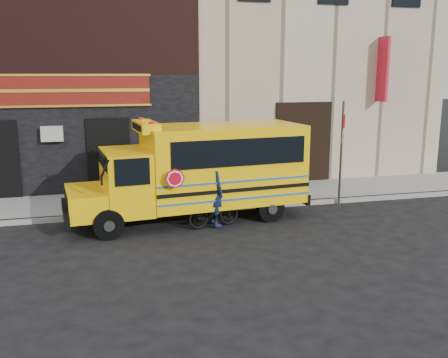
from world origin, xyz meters
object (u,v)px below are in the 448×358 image
Objects in this scene: bicycle at (214,211)px; cyclist at (215,192)px; school_bus at (201,168)px; sign_pole at (341,149)px.

cyclist is at bearing -75.58° from bicycle.
school_bus is at bearing -2.94° from bicycle.
bicycle is 0.53m from cyclist.
school_bus is at bearing -173.99° from sign_pole.
sign_pole reaches higher than bicycle.
sign_pole is at bearing 6.01° from school_bus.
bicycle is at bearing -79.46° from school_bus.
bicycle is 0.77× the size of cyclist.
school_bus is 4.61× the size of bicycle.
sign_pole reaches higher than school_bus.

